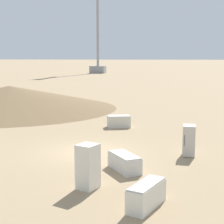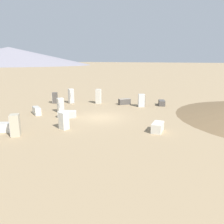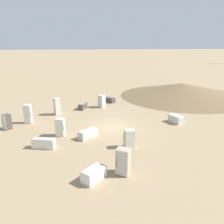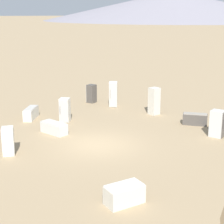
{
  "view_description": "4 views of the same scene",
  "coord_description": "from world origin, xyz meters",
  "px_view_note": "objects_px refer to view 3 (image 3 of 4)",
  "views": [
    {
      "loc": [
        -16.79,
        -3.89,
        4.48
      ],
      "look_at": [
        0.77,
        -0.95,
        1.83
      ],
      "focal_mm": 60.0,
      "sensor_mm": 36.0,
      "label": 1
    },
    {
      "loc": [
        13.95,
        -15.39,
        5.49
      ],
      "look_at": [
        1.41,
        0.09,
        0.75
      ],
      "focal_mm": 35.0,
      "sensor_mm": 36.0,
      "label": 2
    },
    {
      "loc": [
        -4.77,
        -18.86,
        7.34
      ],
      "look_at": [
        -0.02,
        0.03,
        1.44
      ],
      "focal_mm": 35.0,
      "sensor_mm": 36.0,
      "label": 3
    },
    {
      "loc": [
        18.53,
        -4.17,
        7.01
      ],
      "look_at": [
        0.54,
        0.68,
        1.93
      ],
      "focal_mm": 60.0,
      "sensor_mm": 36.0,
      "label": 4
    }
  ],
  "objects_px": {
    "discarded_fridge_3": "(123,162)",
    "discarded_fridge_7": "(110,100)",
    "discarded_fridge_0": "(44,143)",
    "discarded_fridge_9": "(94,174)",
    "discarded_fridge_2": "(88,134)",
    "discarded_fridge_12": "(176,119)",
    "discarded_fridge_5": "(57,106)",
    "discarded_fridge_6": "(102,101)",
    "discarded_fridge_4": "(60,127)",
    "discarded_fridge_10": "(7,122)",
    "discarded_fridge_8": "(129,139)",
    "discarded_fridge_11": "(28,114)",
    "discarded_fridge_1": "(83,106)"
  },
  "relations": [
    {
      "from": "discarded_fridge_5",
      "to": "discarded_fridge_6",
      "type": "height_order",
      "value": "discarded_fridge_5"
    },
    {
      "from": "discarded_fridge_0",
      "to": "discarded_fridge_3",
      "type": "bearing_deg",
      "value": 65.64
    },
    {
      "from": "discarded_fridge_3",
      "to": "discarded_fridge_10",
      "type": "bearing_deg",
      "value": -13.92
    },
    {
      "from": "discarded_fridge_1",
      "to": "discarded_fridge_8",
      "type": "bearing_deg",
      "value": -50.21
    },
    {
      "from": "discarded_fridge_6",
      "to": "discarded_fridge_9",
      "type": "xyz_separation_m",
      "value": [
        -3.56,
        -15.02,
        -0.42
      ]
    },
    {
      "from": "discarded_fridge_7",
      "to": "discarded_fridge_8",
      "type": "xyz_separation_m",
      "value": [
        -1.84,
        -13.82,
        0.38
      ]
    },
    {
      "from": "discarded_fridge_3",
      "to": "discarded_fridge_10",
      "type": "relative_size",
      "value": 1.15
    },
    {
      "from": "discarded_fridge_1",
      "to": "discarded_fridge_4",
      "type": "relative_size",
      "value": 1.03
    },
    {
      "from": "discarded_fridge_3",
      "to": "discarded_fridge_7",
      "type": "relative_size",
      "value": 1.0
    },
    {
      "from": "discarded_fridge_1",
      "to": "discarded_fridge_6",
      "type": "distance_m",
      "value": 2.45
    },
    {
      "from": "discarded_fridge_6",
      "to": "discarded_fridge_11",
      "type": "height_order",
      "value": "discarded_fridge_11"
    },
    {
      "from": "discarded_fridge_4",
      "to": "discarded_fridge_6",
      "type": "height_order",
      "value": "discarded_fridge_4"
    },
    {
      "from": "discarded_fridge_10",
      "to": "discarded_fridge_4",
      "type": "bearing_deg",
      "value": -161.01
    },
    {
      "from": "discarded_fridge_7",
      "to": "discarded_fridge_12",
      "type": "bearing_deg",
      "value": 82.98
    },
    {
      "from": "discarded_fridge_0",
      "to": "discarded_fridge_8",
      "type": "distance_m",
      "value": 6.41
    },
    {
      "from": "discarded_fridge_4",
      "to": "discarded_fridge_5",
      "type": "xyz_separation_m",
      "value": [
        -0.2,
        6.26,
        0.16
      ]
    },
    {
      "from": "discarded_fridge_5",
      "to": "discarded_fridge_12",
      "type": "relative_size",
      "value": 1.18
    },
    {
      "from": "discarded_fridge_0",
      "to": "discarded_fridge_8",
      "type": "height_order",
      "value": "discarded_fridge_8"
    },
    {
      "from": "discarded_fridge_2",
      "to": "discarded_fridge_10",
      "type": "height_order",
      "value": "discarded_fridge_10"
    },
    {
      "from": "discarded_fridge_2",
      "to": "discarded_fridge_3",
      "type": "xyz_separation_m",
      "value": [
        1.24,
        -5.9,
        0.48
      ]
    },
    {
      "from": "discarded_fridge_3",
      "to": "discarded_fridge_10",
      "type": "xyz_separation_m",
      "value": [
        -8.16,
        9.62,
        -0.11
      ]
    },
    {
      "from": "discarded_fridge_2",
      "to": "discarded_fridge_12",
      "type": "xyz_separation_m",
      "value": [
        9.03,
        1.58,
        0.04
      ]
    },
    {
      "from": "discarded_fridge_4",
      "to": "discarded_fridge_8",
      "type": "xyz_separation_m",
      "value": [
        4.93,
        -3.55,
        -0.07
      ]
    },
    {
      "from": "discarded_fridge_4",
      "to": "discarded_fridge_9",
      "type": "distance_m",
      "value": 7.23
    },
    {
      "from": "discarded_fridge_2",
      "to": "discarded_fridge_7",
      "type": "bearing_deg",
      "value": 123.74
    },
    {
      "from": "discarded_fridge_8",
      "to": "discarded_fridge_9",
      "type": "height_order",
      "value": "discarded_fridge_8"
    },
    {
      "from": "discarded_fridge_4",
      "to": "discarded_fridge_11",
      "type": "bearing_deg",
      "value": -120.63
    },
    {
      "from": "discarded_fridge_1",
      "to": "discarded_fridge_11",
      "type": "xyz_separation_m",
      "value": [
        -5.82,
        -3.78,
        0.58
      ]
    },
    {
      "from": "discarded_fridge_8",
      "to": "discarded_fridge_10",
      "type": "height_order",
      "value": "discarded_fridge_10"
    },
    {
      "from": "discarded_fridge_4",
      "to": "discarded_fridge_10",
      "type": "height_order",
      "value": "discarded_fridge_4"
    },
    {
      "from": "discarded_fridge_0",
      "to": "discarded_fridge_9",
      "type": "xyz_separation_m",
      "value": [
        2.96,
        -4.93,
        -0.03
      ]
    },
    {
      "from": "discarded_fridge_1",
      "to": "discarded_fridge_2",
      "type": "relative_size",
      "value": 0.89
    },
    {
      "from": "discarded_fridge_8",
      "to": "discarded_fridge_12",
      "type": "relative_size",
      "value": 0.88
    },
    {
      "from": "discarded_fridge_2",
      "to": "discarded_fridge_11",
      "type": "height_order",
      "value": "discarded_fridge_11"
    },
    {
      "from": "discarded_fridge_5",
      "to": "discarded_fridge_10",
      "type": "relative_size",
      "value": 1.33
    },
    {
      "from": "discarded_fridge_4",
      "to": "discarded_fridge_10",
      "type": "bearing_deg",
      "value": -97.46
    },
    {
      "from": "discarded_fridge_4",
      "to": "discarded_fridge_8",
      "type": "relative_size",
      "value": 1.1
    },
    {
      "from": "discarded_fridge_0",
      "to": "discarded_fridge_4",
      "type": "relative_size",
      "value": 1.15
    },
    {
      "from": "discarded_fridge_4",
      "to": "discarded_fridge_0",
      "type": "bearing_deg",
      "value": -8.84
    },
    {
      "from": "discarded_fridge_0",
      "to": "discarded_fridge_10",
      "type": "height_order",
      "value": "discarded_fridge_10"
    },
    {
      "from": "discarded_fridge_1",
      "to": "discarded_fridge_10",
      "type": "xyz_separation_m",
      "value": [
        -7.53,
        -5.08,
        0.34
      ]
    },
    {
      "from": "discarded_fridge_9",
      "to": "discarded_fridge_12",
      "type": "distance_m",
      "value": 12.24
    },
    {
      "from": "discarded_fridge_7",
      "to": "discarded_fridge_11",
      "type": "xyz_separation_m",
      "value": [
        -9.78,
        -6.2,
        0.62
      ]
    },
    {
      "from": "discarded_fridge_7",
      "to": "discarded_fridge_6",
      "type": "bearing_deg",
      "value": 23.8
    },
    {
      "from": "discarded_fridge_7",
      "to": "discarded_fridge_9",
      "type": "bearing_deg",
      "value": 41.74
    },
    {
      "from": "discarded_fridge_10",
      "to": "discarded_fridge_5",
      "type": "bearing_deg",
      "value": -92.89
    },
    {
      "from": "discarded_fridge_8",
      "to": "discarded_fridge_9",
      "type": "distance_m",
      "value": 4.79
    },
    {
      "from": "discarded_fridge_3",
      "to": "discarded_fridge_12",
      "type": "distance_m",
      "value": 10.8
    },
    {
      "from": "discarded_fridge_1",
      "to": "discarded_fridge_2",
      "type": "distance_m",
      "value": 8.83
    },
    {
      "from": "discarded_fridge_1",
      "to": "discarded_fridge_5",
      "type": "distance_m",
      "value": 3.45
    }
  ]
}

